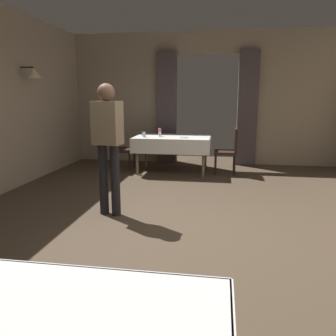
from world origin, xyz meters
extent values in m
plane|color=#4C3D2D|center=(0.00, 0.00, 0.00)|extent=(10.08, 10.08, 0.00)
cylinder|color=black|center=(-3.02, 1.80, 2.06)|extent=(0.24, 0.02, 0.02)
cone|color=beige|center=(-2.90, 1.80, 1.96)|extent=(0.26, 0.26, 0.18)
cube|color=gray|center=(-1.95, 4.20, 1.50)|extent=(2.50, 0.12, 3.00)
cube|color=gray|center=(1.95, 4.20, 1.50)|extent=(2.50, 0.12, 3.00)
cube|color=gray|center=(0.00, 4.20, 2.75)|extent=(1.40, 0.12, 0.50)
cube|color=#4C4247|center=(-0.92, 4.06, 1.28)|extent=(0.44, 0.14, 2.56)
cube|color=#4C4247|center=(0.92, 4.06, 1.28)|extent=(0.44, 0.14, 2.56)
cube|color=white|center=(-0.26, -2.39, 0.62)|extent=(1.38, 0.02, 0.26)
cylinder|color=#7A604C|center=(-1.30, 2.66, 0.35)|extent=(0.06, 0.06, 0.71)
cylinder|color=#7A604C|center=(0.03, 2.66, 0.35)|extent=(0.06, 0.06, 0.71)
cylinder|color=#7A604C|center=(-1.30, 3.46, 0.35)|extent=(0.06, 0.06, 0.71)
cylinder|color=#7A604C|center=(0.03, 3.46, 0.35)|extent=(0.06, 0.06, 0.71)
cube|color=#7A604C|center=(-0.64, 3.06, 0.72)|extent=(1.49, 0.96, 0.03)
cube|color=white|center=(-0.64, 3.06, 0.74)|extent=(1.55, 1.02, 0.01)
cube|color=white|center=(-0.64, 2.55, 0.60)|extent=(1.55, 0.02, 0.29)
cube|color=white|center=(-0.64, 3.57, 0.60)|extent=(1.55, 0.02, 0.29)
cube|color=white|center=(-1.41, 3.06, 0.60)|extent=(0.02, 1.02, 0.29)
cube|color=white|center=(0.14, 3.06, 0.60)|extent=(0.02, 1.02, 0.29)
cylinder|color=black|center=(-1.53, 3.29, 0.21)|extent=(0.04, 0.04, 0.42)
cylinder|color=black|center=(-1.53, 2.91, 0.21)|extent=(0.04, 0.04, 0.42)
cylinder|color=black|center=(-1.91, 3.29, 0.21)|extent=(0.04, 0.04, 0.42)
cylinder|color=black|center=(-1.91, 2.91, 0.21)|extent=(0.04, 0.04, 0.42)
cube|color=black|center=(-1.72, 3.10, 0.43)|extent=(0.44, 0.44, 0.06)
cube|color=black|center=(-1.92, 3.10, 0.69)|extent=(0.05, 0.42, 0.48)
cylinder|color=black|center=(0.26, 2.90, 0.21)|extent=(0.04, 0.04, 0.42)
cylinder|color=black|center=(0.26, 3.28, 0.21)|extent=(0.04, 0.04, 0.42)
cylinder|color=black|center=(0.64, 2.90, 0.21)|extent=(0.04, 0.04, 0.42)
cylinder|color=black|center=(0.64, 3.28, 0.21)|extent=(0.04, 0.04, 0.42)
cube|color=black|center=(0.45, 3.09, 0.43)|extent=(0.44, 0.44, 0.06)
cube|color=black|center=(0.65, 3.09, 0.69)|extent=(0.05, 0.42, 0.48)
cylinder|color=silver|center=(-0.90, 2.99, 0.80)|extent=(0.06, 0.06, 0.11)
sphere|color=#D84C8C|center=(-0.90, 2.99, 0.89)|extent=(0.07, 0.07, 0.07)
cylinder|color=silver|center=(-1.20, 2.86, 0.80)|extent=(0.07, 0.07, 0.10)
cylinder|color=white|center=(-0.39, 2.87, 0.76)|extent=(0.19, 0.19, 0.01)
cylinder|color=black|center=(-1.17, 0.35, 0.47)|extent=(0.12, 0.12, 0.95)
cylinder|color=black|center=(-1.00, 0.31, 0.47)|extent=(0.12, 0.12, 0.95)
cube|color=gray|center=(-1.09, 0.33, 1.23)|extent=(0.40, 0.29, 0.55)
sphere|color=brown|center=(-1.09, 0.33, 1.61)|extent=(0.22, 0.22, 0.22)
camera|label=1|loc=(0.36, -3.80, 1.56)|focal=35.89mm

